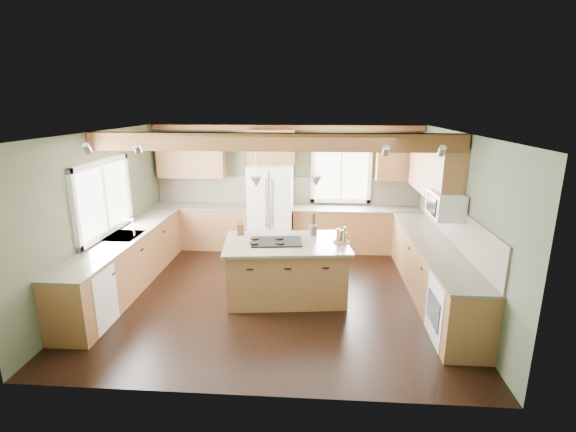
{
  "coord_description": "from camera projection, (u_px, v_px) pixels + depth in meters",
  "views": [
    {
      "loc": [
        0.65,
        -6.26,
        3.02
      ],
      "look_at": [
        0.19,
        0.3,
        1.24
      ],
      "focal_mm": 26.0,
      "sensor_mm": 36.0,
      "label": 1
    }
  ],
  "objects": [
    {
      "name": "upper_cab_right",
      "position": [
        434.0,
        169.0,
        7.04
      ],
      "size": [
        0.35,
        2.2,
        0.9
      ],
      "primitive_type": "cube",
      "color": "brown",
      "rests_on": "wall_right"
    },
    {
      "name": "backsplash_right",
      "position": [
        455.0,
        225.0,
        6.4
      ],
      "size": [
        0.03,
        3.7,
        0.58
      ],
      "primitive_type": "cube",
      "color": "brown",
      "rests_on": "wall_right"
    },
    {
      "name": "base_cab_back_right",
      "position": [
        356.0,
        230.0,
        8.76
      ],
      "size": [
        2.62,
        0.6,
        0.88
      ],
      "primitive_type": "cube",
      "color": "brown",
      "rests_on": "floor"
    },
    {
      "name": "pendant_left",
      "position": [
        256.0,
        182.0,
        6.25
      ],
      "size": [
        0.18,
        0.18,
        0.16
      ],
      "primitive_type": "cone",
      "rotation": [
        3.14,
        0.0,
        0.0
      ],
      "color": "#B2B2B7",
      "rests_on": "ceiling"
    },
    {
      "name": "oven",
      "position": [
        457.0,
        311.0,
        5.37
      ],
      "size": [
        0.6,
        0.72,
        0.84
      ],
      "primitive_type": "cube",
      "color": "white",
      "rests_on": "floor"
    },
    {
      "name": "knife_block",
      "position": [
        240.0,
        229.0,
        6.86
      ],
      "size": [
        0.12,
        0.1,
        0.18
      ],
      "primitive_type": "cube",
      "rotation": [
        0.0,
        0.0,
        0.22
      ],
      "color": "brown",
      "rests_on": "island_top"
    },
    {
      "name": "ceiling_beam",
      "position": [
        273.0,
        142.0,
        6.13
      ],
      "size": [
        5.55,
        0.26,
        0.26
      ],
      "primitive_type": "cube",
      "color": "brown",
      "rests_on": "ceiling"
    },
    {
      "name": "counter_right",
      "position": [
        434.0,
        244.0,
        6.5
      ],
      "size": [
        0.64,
        3.74,
        0.04
      ],
      "primitive_type": "cube",
      "color": "#4F463A",
      "rests_on": "base_cab_right"
    },
    {
      "name": "base_cab_right",
      "position": [
        432.0,
        271.0,
        6.62
      ],
      "size": [
        0.6,
        3.7,
        0.88
      ],
      "primitive_type": "cube",
      "color": "brown",
      "rests_on": "floor"
    },
    {
      "name": "window_left",
      "position": [
        103.0,
        198.0,
        6.69
      ],
      "size": [
        0.04,
        1.6,
        1.05
      ],
      "primitive_type": "cube",
      "color": "white",
      "rests_on": "wall_left"
    },
    {
      "name": "backsplash_back",
      "position": [
        287.0,
        190.0,
        8.94
      ],
      "size": [
        5.58,
        0.03,
        0.58
      ],
      "primitive_type": "cube",
      "color": "brown",
      "rests_on": "wall_back"
    },
    {
      "name": "faucet",
      "position": [
        134.0,
        228.0,
        6.79
      ],
      "size": [
        0.02,
        0.02,
        0.28
      ],
      "primitive_type": "cylinder",
      "color": "#B2B2B7",
      "rests_on": "sink"
    },
    {
      "name": "counter_back_left",
      "position": [
        202.0,
        206.0,
        8.86
      ],
      "size": [
        2.06,
        0.64,
        0.04
      ],
      "primitive_type": "cube",
      "color": "#4F463A",
      "rests_on": "base_cab_back_left"
    },
    {
      "name": "base_cab_back_left",
      "position": [
        203.0,
        227.0,
        8.99
      ],
      "size": [
        2.02,
        0.6,
        0.88
      ],
      "primitive_type": "cube",
      "color": "brown",
      "rests_on": "floor"
    },
    {
      "name": "counter_left",
      "position": [
        124.0,
        237.0,
        6.84
      ],
      "size": [
        0.64,
        3.74,
        0.04
      ],
      "primitive_type": "cube",
      "color": "#4F463A",
      "rests_on": "base_cab_left"
    },
    {
      "name": "wall_back",
      "position": [
        287.0,
        186.0,
        8.93
      ],
      "size": [
        5.6,
        0.0,
        5.6
      ],
      "primitive_type": "plane",
      "rotation": [
        1.57,
        0.0,
        0.0
      ],
      "color": "#454E37",
      "rests_on": "ground"
    },
    {
      "name": "island",
      "position": [
        286.0,
        271.0,
        6.65
      ],
      "size": [
        1.92,
        1.3,
        0.88
      ],
      "primitive_type": "cube",
      "rotation": [
        0.0,
        0.0,
        0.12
      ],
      "color": "brown",
      "rests_on": "floor"
    },
    {
      "name": "wall_left",
      "position": [
        102.0,
        214.0,
        6.71
      ],
      "size": [
        0.0,
        5.0,
        5.0
      ],
      "primitive_type": "plane",
      "rotation": [
        1.57,
        0.0,
        1.57
      ],
      "color": "#454E37",
      "rests_on": "ground"
    },
    {
      "name": "soffit_trim",
      "position": [
        286.0,
        127.0,
        8.5
      ],
      "size": [
        5.55,
        0.2,
        0.1
      ],
      "primitive_type": "cube",
      "color": "brown",
      "rests_on": "ceiling"
    },
    {
      "name": "cooktop",
      "position": [
        277.0,
        242.0,
        6.51
      ],
      "size": [
        0.84,
        0.61,
        0.02
      ],
      "primitive_type": "cube",
      "rotation": [
        0.0,
        0.0,
        0.12
      ],
      "color": "black",
      "rests_on": "island_top"
    },
    {
      "name": "upper_cab_over_fridge",
      "position": [
        271.0,
        147.0,
        8.56
      ],
      "size": [
        0.96,
        0.35,
        0.7
      ],
      "primitive_type": "cube",
      "color": "brown",
      "rests_on": "wall_back"
    },
    {
      "name": "sink",
      "position": [
        124.0,
        236.0,
        6.84
      ],
      "size": [
        0.5,
        0.65,
        0.03
      ],
      "primitive_type": "cube",
      "color": "#262628",
      "rests_on": "counter_left"
    },
    {
      "name": "floor",
      "position": [
        275.0,
        293.0,
        6.86
      ],
      "size": [
        5.6,
        5.6,
        0.0
      ],
      "primitive_type": "plane",
      "color": "black",
      "rests_on": "ground"
    },
    {
      "name": "utensil_crock",
      "position": [
        313.0,
        230.0,
        6.86
      ],
      "size": [
        0.13,
        0.13,
        0.17
      ],
      "primitive_type": "cylinder",
      "rotation": [
        0.0,
        0.0,
        -0.09
      ],
      "color": "#3F3532",
      "rests_on": "island_top"
    },
    {
      "name": "microwave",
      "position": [
        446.0,
        205.0,
        6.23
      ],
      "size": [
        0.4,
        0.7,
        0.38
      ],
      "primitive_type": "cube",
      "color": "white",
      "rests_on": "wall_right"
    },
    {
      "name": "ceiling",
      "position": [
        274.0,
        133.0,
        6.18
      ],
      "size": [
        5.6,
        5.6,
        0.0
      ],
      "primitive_type": "plane",
      "rotation": [
        3.14,
        0.0,
        0.0
      ],
      "color": "silver",
      "rests_on": "wall_back"
    },
    {
      "name": "pendant_right",
      "position": [
        316.0,
        181.0,
        6.29
      ],
      "size": [
        0.18,
        0.18,
        0.16
      ],
      "primitive_type": "cone",
      "rotation": [
        3.14,
        0.0,
        0.0
      ],
      "color": "#B2B2B7",
      "rests_on": "ceiling"
    },
    {
      "name": "base_cab_left",
      "position": [
        127.0,
        263.0,
        6.96
      ],
      "size": [
        0.6,
        3.7,
        0.88
      ],
      "primitive_type": "cube",
      "color": "brown",
      "rests_on": "floor"
    },
    {
      "name": "dishwasher",
      "position": [
        86.0,
        299.0,
        5.71
      ],
      "size": [
        0.6,
        0.6,
        0.84
      ],
      "primitive_type": "cube",
      "color": "white",
      "rests_on": "floor"
    },
    {
      "name": "upper_cab_back_corner",
      "position": [
        399.0,
        158.0,
        8.43
      ],
      "size": [
        0.9,
        0.35,
        0.9
      ],
      "primitive_type": "cube",
      "color": "brown",
      "rests_on": "wall_back"
    },
    {
      "name": "upper_cab_back_left",
      "position": [
        191.0,
        156.0,
        8.72
      ],
      "size": [
        1.4,
        0.35,
        0.9
      ],
      "primitive_type": "cube",
      "color": "brown",
      "rests_on": "wall_back"
    },
    {
      "name": "island_top",
      "position": [
        286.0,
        243.0,
        6.53
      ],
      "size": [
        2.05,
        1.44,
        0.04
      ],
      "primitive_type": "cube",
      "rotation": [
        0.0,
        0.0,
        0.12
      ],
      "color": "#4F463A",
      "rests_on": "island"
    },
    {
      "name": "window_back",
      "position": [
        341.0,
        175.0,
        8.76
      ],
      "size": [
        1.1,
        0.04,
        1.0
      ],
      "primitive_type": "cube",
      "color": "white",
      "rests_on": "wall_back"
    },
    {
      "name": "bottle_tray",
      "position": [
        342.0,
        235.0,
        6.48
      ],
      "size": [
        0.31,
        0.31,
        0.24
      ],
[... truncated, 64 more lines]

